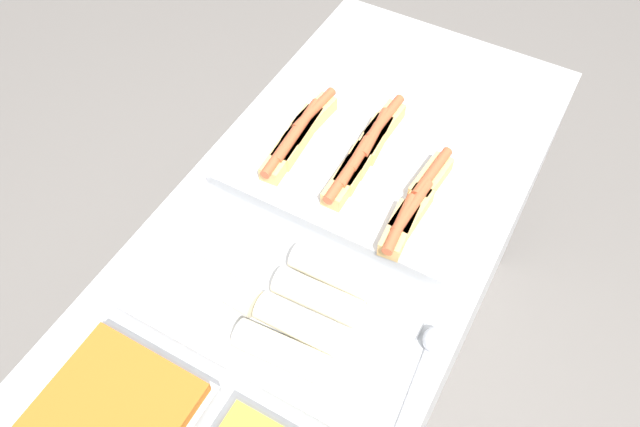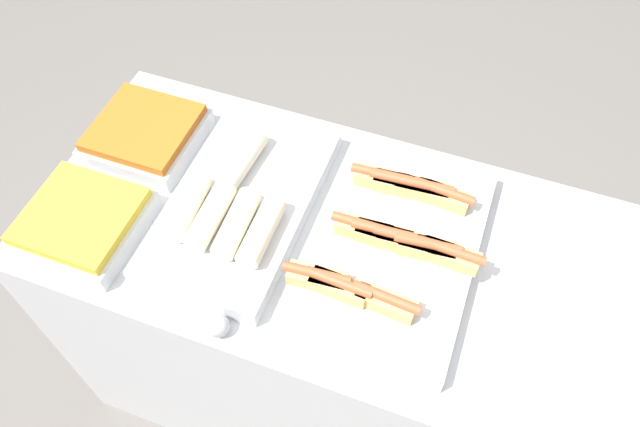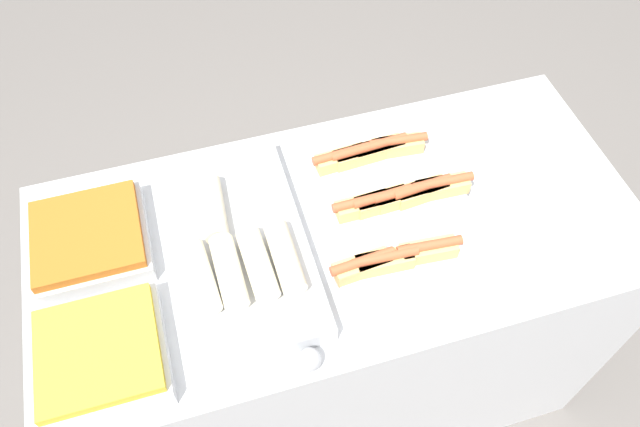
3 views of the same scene
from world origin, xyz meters
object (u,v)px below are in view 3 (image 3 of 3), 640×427
object	(u,v)px
tray_wraps	(237,249)
serving_spoon_near	(302,362)
tray_side_front	(101,356)
tray_hotdogs	(389,206)
tray_side_back	(90,240)

from	to	relation	value
tray_wraps	serving_spoon_near	world-z (taller)	tray_wraps
tray_wraps	tray_side_front	world-z (taller)	tray_wraps
tray_wraps	tray_side_front	xyz separation A→B (m)	(-0.32, -0.17, -0.00)
tray_hotdogs	tray_wraps	size ratio (longest dim) A/B	1.02
tray_wraps	tray_side_back	world-z (taller)	tray_wraps
tray_hotdogs	tray_side_front	world-z (taller)	tray_hotdogs
tray_hotdogs	tray_side_back	xyz separation A→B (m)	(-0.69, 0.11, -0.00)
tray_wraps	tray_side_back	size ratio (longest dim) A/B	2.10
tray_hotdogs	tray_wraps	bearing A→B (deg)	-177.71
tray_side_front	tray_wraps	bearing A→B (deg)	28.24
tray_side_front	tray_side_back	bearing A→B (deg)	90.00
tray_side_front	tray_side_back	distance (m)	0.29
tray_side_front	serving_spoon_near	xyz separation A→B (m)	(0.39, -0.12, -0.01)
tray_side_front	tray_hotdogs	bearing A→B (deg)	15.05
tray_hotdogs	serving_spoon_near	world-z (taller)	tray_hotdogs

